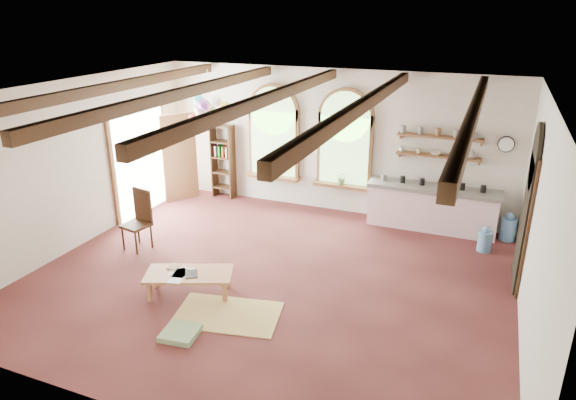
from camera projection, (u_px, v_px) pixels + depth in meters
The scene contains 27 objects.
floor at pixel (270, 277), 8.93m from camera, with size 8.00×8.00×0.00m, color #5C2826.
ceiling_beams at pixel (267, 99), 7.84m from camera, with size 6.20×6.80×0.18m, color #3D2413, non-canonical shape.
window_left at pixel (274, 136), 11.82m from camera, with size 1.30×0.28×2.20m.
window_right at pixel (345, 142), 11.22m from camera, with size 1.30×0.28×2.20m.
left_doorway at pixel (140, 162), 11.47m from camera, with size 0.10×1.90×2.50m, color brown.
right_doorway at pixel (524, 221), 8.46m from camera, with size 0.10×1.30×2.40m, color black.
kitchen_counter at pixel (432, 208), 10.73m from camera, with size 2.68×0.62×0.94m.
wall_shelf_lower at pixel (438, 156), 10.51m from camera, with size 1.70×0.24×0.04m, color brown.
wall_shelf_upper at pixel (440, 137), 10.37m from camera, with size 1.70×0.24×0.04m, color brown.
wall_clock at pixel (506, 144), 10.01m from camera, with size 0.32×0.32×0.04m, color black.
bookshelf at pixel (223, 161), 12.44m from camera, with size 0.53×0.32×1.80m.
coffee_table at pixel (189, 275), 8.28m from camera, with size 1.52×1.11×0.40m.
side_chair at pixel (138, 232), 9.91m from camera, with size 0.55×0.55×1.17m.
floor_mat at pixel (228, 314), 7.84m from camera, with size 1.58×0.98×0.02m, color tan.
floor_cushion at pixel (181, 333), 7.34m from camera, with size 0.50×0.50×0.09m, color gray.
water_jug_a at pixel (485, 240), 9.83m from camera, with size 0.27×0.27×0.52m.
water_jug_b at pixel (508, 228), 10.28m from camera, with size 0.31×0.31×0.60m.
balloon_cluster at pixel (209, 111), 10.95m from camera, with size 0.85×0.88×1.15m.
table_book at pixel (170, 266), 8.47m from camera, with size 0.16×0.24×0.02m, color olive.
tablet at pixel (191, 274), 8.22m from camera, with size 0.19×0.27×0.01m, color black.
potted_plant_left at pixel (272, 169), 12.00m from camera, with size 0.27×0.23×0.30m, color #598C4C.
potted_plant_right at pixel (342, 178), 11.41m from camera, with size 0.27×0.23×0.30m, color #598C4C.
shelf_cup_a at pixel (402, 149), 10.75m from camera, with size 0.12×0.10×0.10m, color white.
shelf_cup_b at pixel (419, 151), 10.63m from camera, with size 0.10×0.10×0.09m, color beige.
shelf_bowl_a at pixel (436, 153), 10.51m from camera, with size 0.22×0.22×0.05m, color beige.
shelf_bowl_b at pixel (454, 155), 10.39m from camera, with size 0.20×0.20×0.06m, color #8C664C.
shelf_vase at pixel (472, 154), 10.24m from camera, with size 0.18×0.18×0.19m, color slate.
Camera 1 is at (3.25, -7.19, 4.41)m, focal length 32.00 mm.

